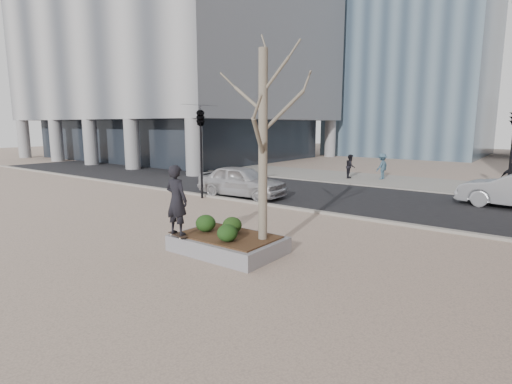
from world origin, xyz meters
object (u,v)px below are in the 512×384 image
Objects in this scene: skateboarder at (177,200)px; skateboard at (178,236)px; planter at (228,244)px; police_car at (242,181)px.

skateboard is at bearing 180.00° from skateboarder.
skateboarder is at bearing -141.34° from planter.
police_car is (-4.03, 7.88, -0.71)m from skateboarder.
police_car reaches higher than skateboard.
skateboard is at bearing -141.34° from planter.
planter is 3.85× the size of skateboard.
skateboard is 0.40× the size of skateboarder.
planter is 1.90m from skateboarder.
skateboarder is at bearing -157.41° from police_car.
skateboard is 0.17× the size of police_car.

